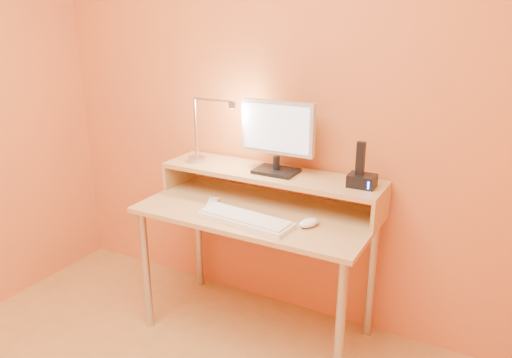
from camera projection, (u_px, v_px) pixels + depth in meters
The scene contains 25 objects.
wall_back at pixel (286, 97), 2.58m from camera, with size 3.00×0.04×2.50m, color #C66841.
desk_leg_fl at pixel (146, 270), 2.65m from camera, with size 0.04×0.04×0.69m, color #B5B5BA.
desk_leg_fr at pixel (340, 329), 2.15m from camera, with size 0.04×0.04×0.69m, color #B5B5BA.
desk_leg_bl at pixel (199, 235), 3.06m from camera, with size 0.04×0.04×0.69m, color #B5B5BA.
desk_leg_br at pixel (371, 278), 2.57m from camera, with size 0.04×0.04×0.69m, color #B5B5BA.
desk_lower at pixel (257, 212), 2.49m from camera, with size 1.20×0.60×0.03m, color tan.
shelf_riser_left at pixel (180, 172), 2.86m from camera, with size 0.02×0.30×0.14m, color tan.
shelf_riser_right at pixel (381, 208), 2.33m from camera, with size 0.02×0.30×0.14m, color tan.
desk_shelf at pixel (270, 174), 2.57m from camera, with size 1.20×0.30×0.03m, color tan.
monitor_foot at pixel (276, 171), 2.54m from camera, with size 0.22×0.16×0.02m, color black.
monitor_neck at pixel (276, 163), 2.53m from camera, with size 0.04×0.04×0.07m, color black.
monitor_panel at pixel (278, 128), 2.48m from camera, with size 0.40×0.04×0.27m, color #B9B9C2.
monitor_back at pixel (280, 127), 2.50m from camera, with size 0.36×0.01×0.23m, color black.
monitor_screen at pixel (276, 128), 2.46m from camera, with size 0.36×0.00×0.24m, color silver.
lamp_base at pixel (197, 159), 2.73m from camera, with size 0.10×0.10×0.03m, color #B5B5BA.
lamp_post at pixel (196, 128), 2.68m from camera, with size 0.01×0.01×0.33m, color #B5B5BA.
lamp_arm at pixel (213, 100), 2.57m from camera, with size 0.01×0.01×0.24m, color #B5B5BA.
lamp_head at pixel (233, 105), 2.52m from camera, with size 0.04×0.04×0.03m, color #B5B5BA.
lamp_bulb at pixel (233, 108), 2.52m from camera, with size 0.03×0.03×0.00m, color #FFEAC6.
phone_dock at pixel (362, 181), 2.33m from camera, with size 0.13×0.10×0.06m, color black.
phone_handset at pixel (361, 158), 2.30m from camera, with size 0.04×0.03×0.16m, color black.
phone_led at pixel (368, 185), 2.27m from camera, with size 0.01×0.00×0.04m, color #176AFF.
keyboard at pixel (245, 220), 2.34m from camera, with size 0.48×0.15×0.02m, color white.
mouse at pixel (309, 223), 2.28m from camera, with size 0.06×0.11×0.04m, color white.
remote_control at pixel (212, 205), 2.52m from camera, with size 0.05×0.19×0.02m, color white.
Camera 1 is at (1.09, -0.85, 1.67)m, focal length 34.26 mm.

